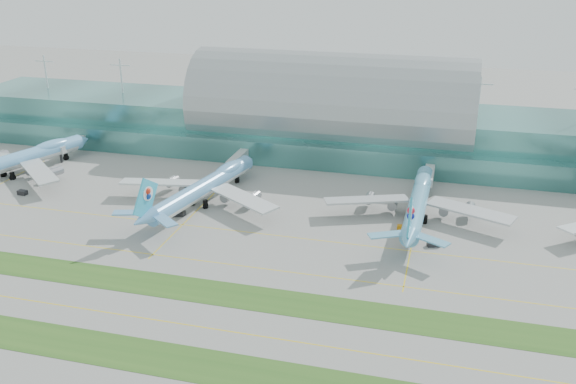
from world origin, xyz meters
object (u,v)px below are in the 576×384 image
(airliner_a, at_px, (16,160))
(airliner_c, at_px, (418,201))
(airliner_b, at_px, (204,186))
(terminal, at_px, (332,120))

(airliner_a, height_order, airliner_c, airliner_a)
(airliner_b, bearing_deg, terminal, 76.78)
(airliner_b, bearing_deg, airliner_c, 16.10)
(airliner_b, height_order, airliner_c, airliner_b)
(airliner_b, relative_size, airliner_c, 1.01)
(airliner_b, xyz_separation_m, airliner_c, (73.81, 6.00, -0.12))
(terminal, distance_m, airliner_b, 76.42)
(airliner_a, distance_m, airliner_c, 156.32)
(terminal, xyz_separation_m, airliner_a, (-114.23, -61.39, -7.86))
(airliner_a, height_order, airliner_b, airliner_a)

